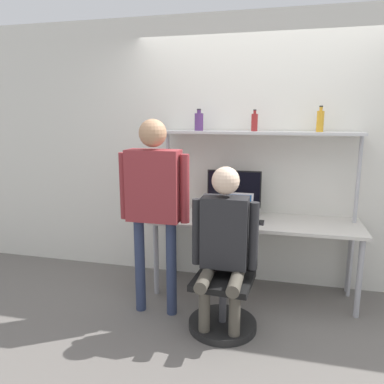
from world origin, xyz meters
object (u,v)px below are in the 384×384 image
(laptop, at_px, (236,213))
(cell_phone, at_px, (260,223))
(person_seated, at_px, (224,238))
(bottle_purple, at_px, (199,121))
(monitor, at_px, (234,192))
(person_standing, at_px, (154,192))
(bottle_red, at_px, (254,122))
(office_chair, at_px, (224,295))
(bottle_amber, at_px, (320,121))

(laptop, xyz_separation_m, cell_phone, (0.23, -0.04, -0.06))
(person_seated, height_order, bottle_purple, bottle_purple)
(monitor, relative_size, person_seated, 0.40)
(person_seated, xyz_separation_m, person_standing, (-0.62, 0.13, 0.31))
(laptop, xyz_separation_m, person_seated, (-0.01, -0.65, -0.03))
(person_seated, bearing_deg, bottle_purple, 115.21)
(bottle_red, xyz_separation_m, bottle_purple, (-0.54, 0.00, 0.00))
(cell_phone, bearing_deg, bottle_red, 113.65)
(office_chair, bearing_deg, person_standing, 172.91)
(monitor, bearing_deg, office_chair, -86.82)
(monitor, xyz_separation_m, bottle_amber, (0.77, -0.01, 0.70))
(cell_phone, height_order, bottle_red, bottle_red)
(cell_phone, xyz_separation_m, bottle_red, (-0.10, 0.23, 0.91))
(laptop, relative_size, person_standing, 0.18)
(person_seated, relative_size, bottle_purple, 6.41)
(monitor, distance_m, person_seated, 0.88)
(laptop, height_order, person_standing, person_standing)
(monitor, height_order, laptop, monitor)
(bottle_purple, bearing_deg, person_seated, -64.79)
(cell_phone, xyz_separation_m, bottle_amber, (0.49, 0.23, 0.93))
(monitor, distance_m, cell_phone, 0.44)
(laptop, xyz_separation_m, bottle_red, (0.13, 0.20, 0.85))
(bottle_purple, bearing_deg, office_chair, -63.29)
(cell_phone, relative_size, person_standing, 0.09)
(person_seated, bearing_deg, laptop, 89.01)
(bottle_amber, xyz_separation_m, bottle_red, (-0.59, -0.00, -0.01))
(office_chair, height_order, bottle_amber, bottle_amber)
(bottle_amber, distance_m, bottle_purple, 1.13)
(cell_phone, distance_m, bottle_purple, 1.14)
(cell_phone, relative_size, bottle_amber, 0.64)
(bottle_amber, bearing_deg, person_standing, -151.83)
(bottle_red, bearing_deg, person_standing, -136.41)
(monitor, relative_size, bottle_purple, 2.55)
(office_chair, distance_m, bottle_purple, 1.66)
(person_seated, height_order, bottle_amber, bottle_amber)
(bottle_amber, relative_size, bottle_purple, 1.12)
(office_chair, distance_m, bottle_amber, 1.77)
(person_seated, relative_size, person_standing, 0.79)
(monitor, height_order, person_standing, person_standing)
(cell_phone, xyz_separation_m, person_standing, (-0.86, -0.49, 0.34))
(person_seated, distance_m, person_standing, 0.70)
(bottle_amber, bearing_deg, monitor, 179.56)
(monitor, bearing_deg, laptop, -75.30)
(person_standing, bearing_deg, office_chair, -7.09)
(laptop, height_order, bottle_red, bottle_red)
(laptop, xyz_separation_m, bottle_amber, (0.72, 0.20, 0.86))
(cell_phone, bearing_deg, laptop, 170.62)
(monitor, height_order, bottle_purple, bottle_purple)
(bottle_amber, bearing_deg, bottle_red, -180.00)
(person_standing, height_order, bottle_amber, bottle_amber)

